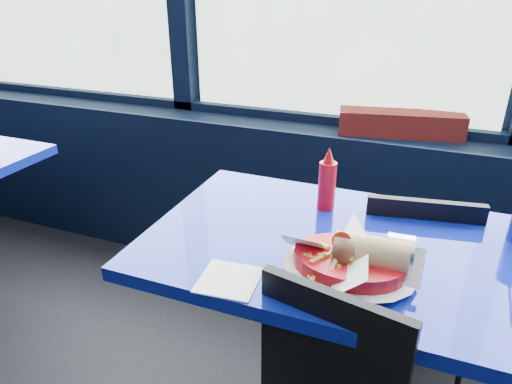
{
  "coord_description": "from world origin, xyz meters",
  "views": [
    {
      "loc": [
        0.42,
        0.9,
        1.42
      ],
      "look_at": [
        -0.01,
        1.98,
        0.87
      ],
      "focal_mm": 32.0,
      "sensor_mm": 36.0,
      "label": 1
    }
  ],
  "objects_px": {
    "planter_box": "(400,123)",
    "food_basket": "(352,261)",
    "chair_near_back": "(418,278)",
    "ketchup_bottle": "(327,182)",
    "near_table": "(356,299)"
  },
  "relations": [
    {
      "from": "food_basket",
      "to": "ketchup_bottle",
      "type": "bearing_deg",
      "value": 135.48
    },
    {
      "from": "chair_near_back",
      "to": "food_basket",
      "type": "height_order",
      "value": "food_basket"
    },
    {
      "from": "chair_near_back",
      "to": "food_basket",
      "type": "distance_m",
      "value": 0.6
    },
    {
      "from": "planter_box",
      "to": "food_basket",
      "type": "bearing_deg",
      "value": -101.04
    },
    {
      "from": "near_table",
      "to": "planter_box",
      "type": "height_order",
      "value": "planter_box"
    },
    {
      "from": "near_table",
      "to": "ketchup_bottle",
      "type": "xyz_separation_m",
      "value": [
        -0.15,
        0.19,
        0.27
      ]
    },
    {
      "from": "food_basket",
      "to": "ketchup_bottle",
      "type": "height_order",
      "value": "ketchup_bottle"
    },
    {
      "from": "food_basket",
      "to": "planter_box",
      "type": "bearing_deg",
      "value": 111.34
    },
    {
      "from": "chair_near_back",
      "to": "ketchup_bottle",
      "type": "xyz_separation_m",
      "value": [
        -0.32,
        -0.14,
        0.37
      ]
    },
    {
      "from": "ketchup_bottle",
      "to": "near_table",
      "type": "bearing_deg",
      "value": -51.28
    },
    {
      "from": "near_table",
      "to": "chair_near_back",
      "type": "bearing_deg",
      "value": 63.18
    },
    {
      "from": "near_table",
      "to": "ketchup_bottle",
      "type": "height_order",
      "value": "ketchup_bottle"
    },
    {
      "from": "chair_near_back",
      "to": "planter_box",
      "type": "distance_m",
      "value": 0.69
    },
    {
      "from": "planter_box",
      "to": "food_basket",
      "type": "relative_size",
      "value": 1.44
    },
    {
      "from": "planter_box",
      "to": "ketchup_bottle",
      "type": "height_order",
      "value": "ketchup_bottle"
    }
  ]
}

